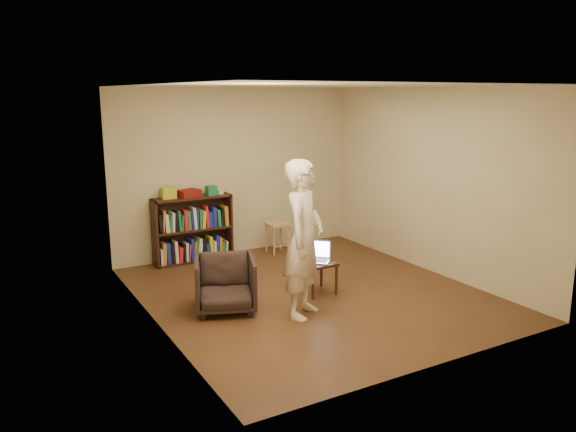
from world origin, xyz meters
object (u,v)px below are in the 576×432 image
side_table (317,267)px  stool (277,229)px  armchair (225,284)px  bookshelf (193,233)px  person (304,239)px  laptop (316,256)px

side_table → stool: bearing=76.6°
armchair → side_table: bearing=19.1°
bookshelf → person: bearing=-82.3°
stool → bookshelf: bearing=170.9°
armchair → person: (0.73, -0.57, 0.58)m
side_table → laptop: 0.14m
stool → person: size_ratio=0.27×
bookshelf → side_table: size_ratio=2.89×
stool → laptop: bearing=-103.4°
stool → side_table: size_ratio=1.17×
armchair → laptop: bearing=21.2°
side_table → bookshelf: bearing=112.7°
armchair → person: size_ratio=0.39×
stool → person: person is taller
stool → laptop: laptop is taller
stool → side_table: (-0.46, -1.91, -0.05)m
bookshelf → armchair: size_ratio=1.68×
laptop → armchair: bearing=-135.7°
bookshelf → person: size_ratio=0.66×
side_table → laptop: (0.01, 0.05, 0.13)m
armchair → side_table: armchair is taller
armchair → person: person is taller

